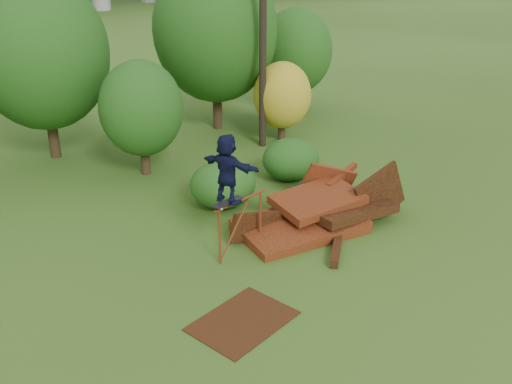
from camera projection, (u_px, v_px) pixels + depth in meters
ground at (329, 270)px, 14.06m from camera, size 240.00×240.00×0.00m
scrap_pile at (318, 214)px, 16.13m from camera, size 5.69×3.65×2.00m
grind_rail at (241, 216)px, 14.43m from camera, size 1.77×0.44×1.53m
skateboard at (228, 202)px, 13.91m from camera, size 0.92×0.42×0.09m
skater at (227, 169)px, 13.56m from camera, size 1.02×1.67×1.72m
flat_plate at (243, 321)px, 12.14m from camera, size 2.42×1.97×0.03m
tree_1 at (41, 53)px, 19.96m from camera, size 4.75×4.75×6.61m
tree_2 at (141, 109)px, 19.00m from camera, size 2.81×2.81×3.97m
tree_3 at (215, 30)px, 23.20m from camera, size 5.11×5.11×7.09m
tree_4 at (282, 95)px, 22.63m from camera, size 2.31×2.31×3.19m
tree_5 at (295, 51)px, 26.33m from camera, size 3.40×3.40×4.78m
shrub_left at (223, 184)px, 17.24m from camera, size 2.05×1.89×1.42m
shrub_right at (291, 159)px, 19.24m from camera, size 2.00×1.83×1.42m
utility_pole at (263, 21)px, 20.79m from camera, size 1.40×0.28×9.42m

